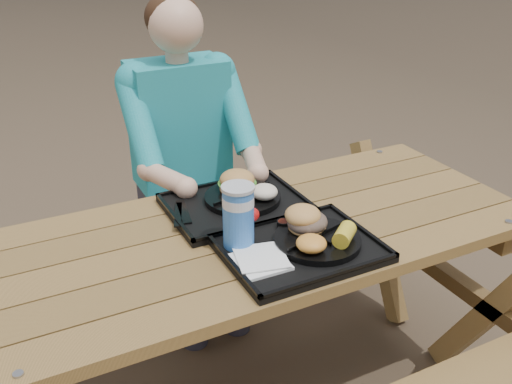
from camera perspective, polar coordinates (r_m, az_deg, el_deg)
name	(u,v)px	position (r m, az deg, el deg)	size (l,w,h in m)	color
picnic_table	(256,322)	(2.03, 0.00, -12.90)	(1.80, 1.49, 0.75)	#999999
tray_near	(300,250)	(1.69, 4.44, -5.76)	(0.45, 0.35, 0.02)	black
tray_far	(236,206)	(1.93, -2.03, -1.40)	(0.45, 0.35, 0.02)	black
plate_near	(317,240)	(1.71, 6.14, -4.81)	(0.26, 0.26, 0.02)	black
plate_far	(243,198)	(1.94, -1.36, -0.57)	(0.26, 0.26, 0.02)	black
napkin_stack	(259,261)	(1.60, 0.35, -6.91)	(0.14, 0.14, 0.02)	white
soda_cup	(238,218)	(1.65, -1.77, -2.61)	(0.09, 0.09, 0.18)	blue
condiment_bbq	(284,225)	(1.77, 2.77, -3.28)	(0.04, 0.04, 0.03)	black
condiment_mustard	(302,220)	(1.80, 4.58, -2.81)	(0.05, 0.05, 0.03)	yellow
sandwich	(308,212)	(1.71, 5.20, -1.97)	(0.12, 0.12, 0.12)	#D8964C
mac_cheese	(311,243)	(1.63, 5.56, -5.14)	(0.09, 0.09, 0.04)	gold
corn_cob	(344,235)	(1.67, 8.83, -4.23)	(0.09, 0.09, 0.05)	yellow
cutlery_far	(184,212)	(1.88, -7.26, -1.97)	(0.03, 0.16, 0.01)	black
burger	(237,175)	(1.95, -1.90, 1.67)	(0.12, 0.12, 0.11)	#CD8F48
baked_beans	(236,202)	(1.85, -2.04, -1.01)	(0.08, 0.08, 0.04)	#4D230F
potato_salad	(264,192)	(1.90, 0.85, 0.02)	(0.09, 0.09, 0.05)	white
diner	(184,176)	(2.46, -7.19, 1.60)	(0.48, 0.84, 1.28)	teal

